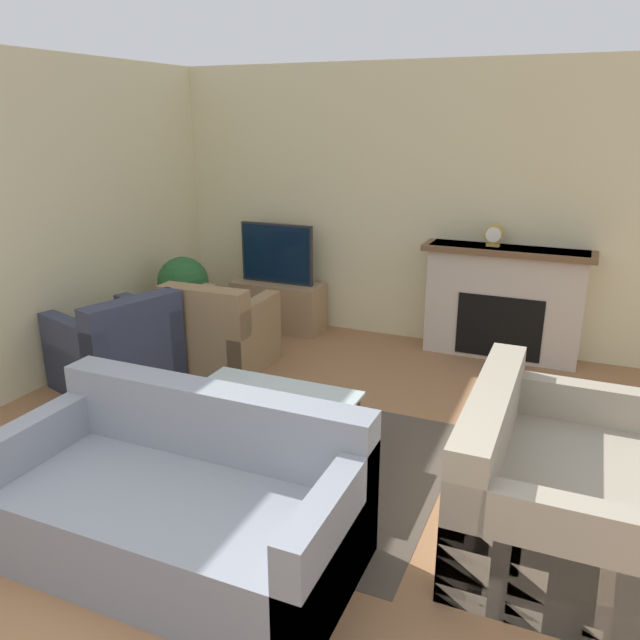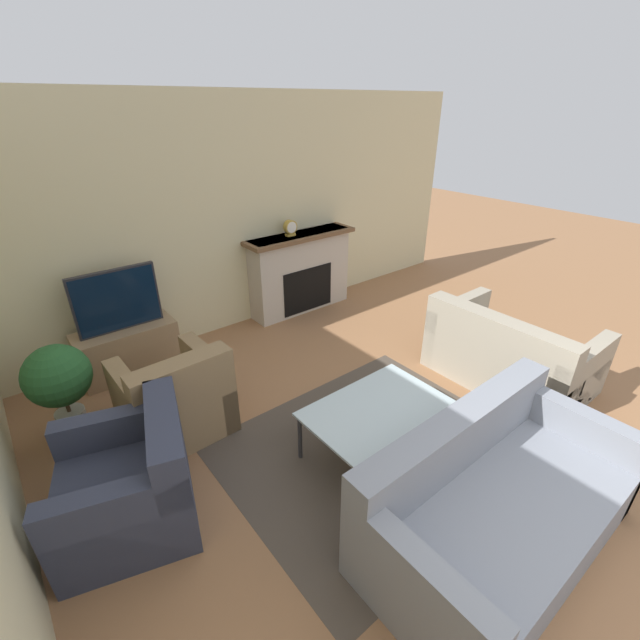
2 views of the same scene
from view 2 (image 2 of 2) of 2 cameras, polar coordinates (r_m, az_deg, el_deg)
name	(u,v)px [view 2 (image 2 of 2)]	position (r m, az deg, el deg)	size (l,w,h in m)	color
wall_back	(214,221)	(5.16, -13.97, 12.69)	(7.83, 0.06, 2.70)	beige
area_rug	(372,449)	(3.73, 6.96, -16.66)	(2.31, 1.91, 0.00)	#4C4238
fireplace	(300,271)	(5.74, -2.63, 6.58)	(1.53, 0.39, 1.06)	#BCB2A3
tv_stand	(129,350)	(4.91, -24.17, -3.64)	(0.98, 0.40, 0.51)	#997A56
tv	(117,300)	(4.66, -25.47, 2.40)	(0.81, 0.06, 0.63)	#232328
couch_sectional	(494,505)	(3.16, 22.17, -21.84)	(1.87, 0.95, 0.82)	gray
couch_loveseat	(509,355)	(4.72, 23.84, -4.35)	(0.98, 1.47, 0.82)	#9E937F
armchair_by_window	(132,487)	(3.28, -23.83, -19.68)	(1.03, 1.05, 0.82)	#33384C
armchair_accent	(176,401)	(3.89, -18.68, -10.22)	(0.83, 0.81, 0.82)	#8C704C
coffee_table	(376,411)	(3.46, 7.47, -11.94)	(1.11, 0.71, 0.44)	#333338
potted_plant	(59,380)	(4.07, -31.47, -6.87)	(0.51, 0.51, 0.87)	beige
mantel_clock	(290,228)	(5.48, -3.99, 12.18)	(0.17, 0.07, 0.20)	#B79338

